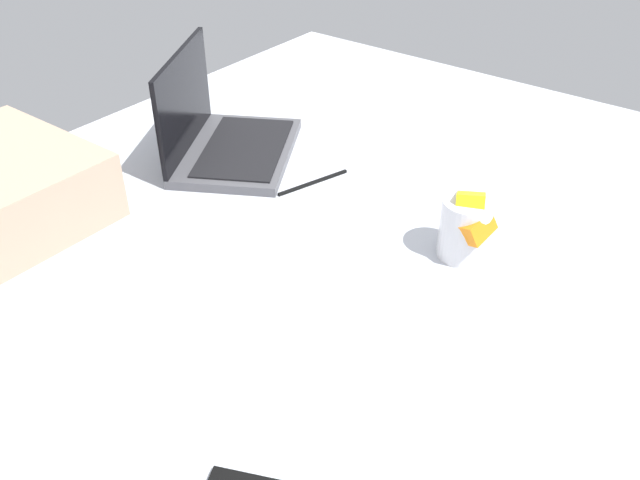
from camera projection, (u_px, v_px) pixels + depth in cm
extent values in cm
cube|color=#B7BCC6|center=(312.00, 263.00, 132.20)|extent=(180.00, 140.00, 18.00)
cube|color=#4C4C51|center=(238.00, 152.00, 149.08)|extent=(40.06, 36.32, 2.00)
cube|color=black|center=(244.00, 147.00, 148.23)|extent=(33.61, 29.12, 0.40)
cube|color=black|center=(184.00, 100.00, 143.70)|extent=(29.17, 17.20, 21.00)
cylinder|color=silver|center=(465.00, 228.00, 116.23)|extent=(9.00, 9.00, 11.00)
cube|color=blue|center=(465.00, 236.00, 116.94)|extent=(7.77, 5.07, 6.34)
cube|color=orange|center=(473.00, 226.00, 113.27)|extent=(7.49, 7.14, 6.76)
cube|color=yellow|center=(471.00, 202.00, 113.07)|extent=(6.30, 6.35, 4.33)
cube|color=black|center=(313.00, 183.00, 139.37)|extent=(16.40, 5.68, 0.60)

